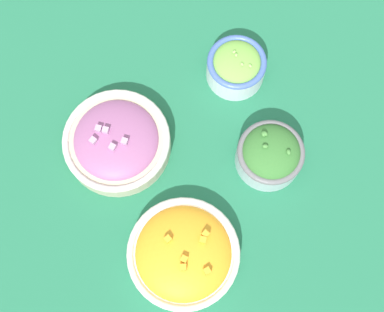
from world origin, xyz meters
The scene contains 5 objects.
ground_plane centered at (0.00, 0.00, 0.00)m, with size 3.00×3.00×0.00m, color #23704C.
bowl_broccoli centered at (0.09, -0.10, 0.04)m, with size 0.12×0.12×0.08m.
bowl_squash centered at (-0.14, -0.11, 0.03)m, with size 0.19×0.19×0.07m.
bowl_lettuce centered at (0.18, 0.06, 0.04)m, with size 0.11×0.11×0.08m.
bowl_red_onion centered at (-0.07, 0.12, 0.03)m, with size 0.20×0.20×0.07m.
Camera 1 is at (-0.20, -0.18, 0.95)m, focal length 50.00 mm.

